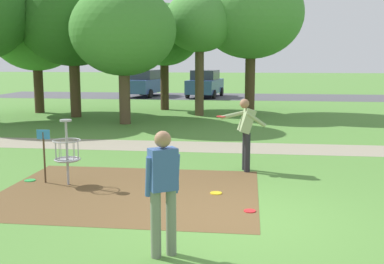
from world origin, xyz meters
name	(u,v)px	position (x,y,z in m)	size (l,w,h in m)	color
ground_plane	(236,219)	(0.00, 0.00, 0.00)	(160.00, 160.00, 0.00)	#518438
dirt_tee_pad	(129,192)	(-2.17, 1.33, 0.00)	(5.12, 4.02, 0.01)	brown
disc_golf_basket	(64,150)	(-3.63, 1.71, 0.75)	(0.98, 0.58, 1.39)	#9E9EA3
player_foreground_watching	(163,186)	(-0.92, -1.59, 0.97)	(0.49, 0.45, 1.71)	slate
player_throwing	(246,130)	(0.12, 3.41, 0.99)	(1.17, 0.44, 1.71)	#232328
frisbee_by_tee	(30,180)	(-4.53, 1.90, 0.01)	(0.24, 0.24, 0.02)	green
frisbee_mid_grass	(250,211)	(0.23, 0.41, 0.01)	(0.21, 0.21, 0.02)	red
frisbee_far_left	(216,193)	(-0.43, 1.43, 0.01)	(0.23, 0.23, 0.02)	gold
tree_near_left	(164,35)	(-4.18, 16.39, 3.80)	(3.69, 3.69, 5.40)	#422D1E
tree_mid_center	(123,31)	(-4.83, 10.94, 3.71)	(4.20, 4.20, 5.51)	brown
tree_mid_right	(200,23)	(-2.13, 14.13, 4.24)	(3.24, 3.24, 5.66)	brown
tree_far_left	(251,14)	(0.19, 15.32, 4.68)	(4.93, 4.93, 6.80)	#4C3823
tree_far_center	(73,20)	(-7.64, 12.88, 4.31)	(4.79, 4.79, 6.36)	#4C3823
tree_far_right	(36,33)	(-10.04, 14.32, 3.85)	(4.29, 4.29, 5.69)	#422D1E
parking_lot_strip	(247,97)	(0.00, 25.18, 0.00)	(36.00, 6.00, 0.01)	#4C4C51
parked_car_leftmost	(145,83)	(-7.05, 24.63, 0.92)	(2.51, 4.45, 1.84)	#2D4784
parked_car_center_left	(205,84)	(-2.85, 24.55, 0.92)	(2.37, 4.40, 1.84)	#2D4784
gravel_path	(242,148)	(0.00, 6.31, 0.00)	(40.00, 1.72, 0.00)	gray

